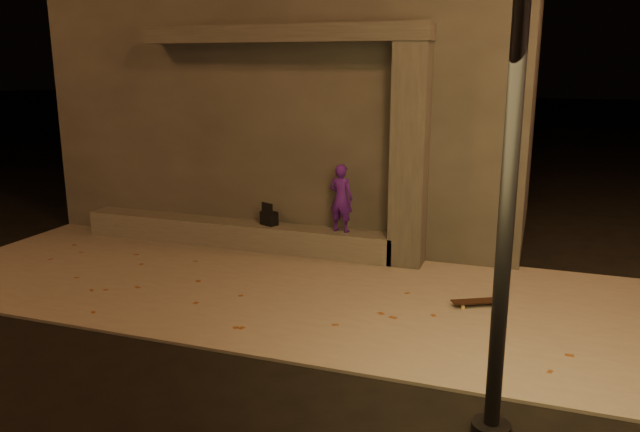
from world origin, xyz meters
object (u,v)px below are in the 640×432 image
at_px(column, 410,157).
at_px(backpack, 269,217).
at_px(skateboarder, 341,198).
at_px(skateboard, 478,301).

height_order(column, backpack, column).
relative_size(skateboarder, skateboard, 1.61).
bearing_deg(column, backpack, 180.00).
bearing_deg(backpack, skateboarder, 24.92).
relative_size(column, skateboarder, 3.07).
xyz_separation_m(skateboarder, skateboard, (2.48, -1.55, -0.97)).
height_order(skateboarder, backpack, skateboarder).
height_order(skateboarder, skateboard, skateboarder).
distance_m(column, skateboard, 2.68).
bearing_deg(skateboarder, column, -170.51).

